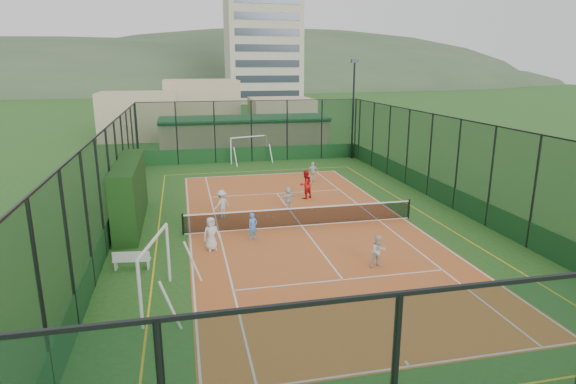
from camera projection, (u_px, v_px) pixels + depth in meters
name	position (u px, v px, depth m)	size (l,w,h in m)	color
ground	(301.00, 226.00, 24.06)	(300.00, 300.00, 0.00)	#22521C
court_slab	(301.00, 226.00, 24.06)	(11.17, 23.97, 0.01)	#BF5B2A
tennis_net	(302.00, 216.00, 23.93)	(11.67, 0.12, 1.06)	black
perimeter_fence	(302.00, 177.00, 23.42)	(18.12, 34.12, 5.00)	black
floodlight_ne	(353.00, 110.00, 40.47)	(0.60, 0.26, 8.25)	black
clubhouse	(244.00, 134.00, 44.42)	(15.20, 7.20, 3.15)	tan
apartment_tower	(262.00, 29.00, 100.10)	(15.00, 12.00, 30.00)	beige
distant_hills	(196.00, 88.00, 165.60)	(200.00, 60.00, 24.00)	#384C33
hedge_left	(130.00, 193.00, 24.08)	(1.10, 7.34, 3.21)	black
white_bench	(132.00, 259.00, 18.91)	(1.43, 0.39, 0.80)	white
futsal_goal_near	(156.00, 272.00, 16.05)	(1.00, 3.45, 2.23)	white
futsal_goal_far	(249.00, 150.00, 39.40)	(3.30, 0.96, 2.13)	white
child_near_left	(211.00, 234.00, 20.76)	(0.72, 0.47, 1.48)	silver
child_near_mid	(253.00, 226.00, 21.99)	(0.46, 0.30, 1.27)	#4F90E2
child_near_right	(378.00, 251.00, 19.03)	(0.64, 0.50, 1.31)	silver
child_far_left	(222.00, 204.00, 25.08)	(0.98, 0.56, 1.52)	silver
child_far_right	(313.00, 172.00, 32.98)	(0.81, 0.34, 1.37)	silver
child_far_back	(288.00, 198.00, 26.81)	(1.14, 0.36, 1.23)	silver
coach	(305.00, 184.00, 28.77)	(0.84, 0.65, 1.72)	red
tennis_balls	(285.00, 218.00, 25.18)	(6.51, 1.21, 0.07)	#CCE033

